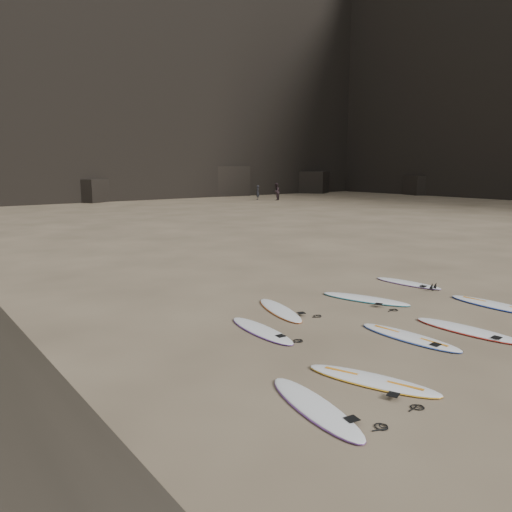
{
  "coord_description": "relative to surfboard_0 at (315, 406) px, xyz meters",
  "views": [
    {
      "loc": [
        -9.3,
        -6.11,
        3.7
      ],
      "look_at": [
        -2.02,
        3.49,
        1.5
      ],
      "focal_mm": 35.0,
      "sensor_mm": 36.0,
      "label": 1
    }
  ],
  "objects": [
    {
      "name": "surfboard_0",
      "position": [
        0.0,
        0.0,
        0.0
      ],
      "size": [
        0.97,
        2.41,
        0.08
      ],
      "primitive_type": "ellipsoid",
      "rotation": [
        0.0,
        0.0,
        -0.18
      ],
      "color": "white",
      "rests_on": "ground"
    },
    {
      "name": "surfboard_1",
      "position": [
        1.47,
        0.11,
        0.0
      ],
      "size": [
        1.37,
        2.42,
        0.09
      ],
      "primitive_type": "ellipsoid",
      "rotation": [
        0.0,
        0.0,
        0.36
      ],
      "color": "white",
      "rests_on": "ground"
    },
    {
      "name": "surfboard_5",
      "position": [
        1.56,
        3.36,
        -0.0
      ],
      "size": [
        0.67,
        2.29,
        0.08
      ],
      "primitive_type": "ellipsoid",
      "rotation": [
        0.0,
        0.0,
        -0.06
      ],
      "color": "white",
      "rests_on": "ground"
    },
    {
      "name": "surfboard_6",
      "position": [
        2.92,
        4.33,
        -0.0
      ],
      "size": [
        1.16,
        2.36,
        0.08
      ],
      "primitive_type": "ellipsoid",
      "rotation": [
        0.0,
        0.0,
        -0.28
      ],
      "color": "white",
      "rests_on": "ground"
    },
    {
      "name": "surfboard_3",
      "position": [
        5.27,
        0.54,
        0.0
      ],
      "size": [
        0.83,
        2.53,
        0.09
      ],
      "primitive_type": "ellipsoid",
      "rotation": [
        0.0,
        0.0,
        0.1
      ],
      "color": "white",
      "rests_on": "ground"
    },
    {
      "name": "person_b",
      "position": [
        29.07,
        36.29,
        0.88
      ],
      "size": [
        1.13,
        1.07,
        1.84
      ],
      "primitive_type": "imported",
      "rotation": [
        0.0,
        0.0,
        3.71
      ],
      "color": "black",
      "rests_on": "ground"
    },
    {
      "name": "surfboard_7",
      "position": [
        5.5,
        3.73,
        0.0
      ],
      "size": [
        1.44,
        2.57,
        0.09
      ],
      "primitive_type": "ellipsoid",
      "rotation": [
        0.0,
        0.0,
        0.35
      ],
      "color": "white",
      "rests_on": "ground"
    },
    {
      "name": "surfboard_4",
      "position": [
        7.77,
        1.16,
        0.0
      ],
      "size": [
        0.66,
        2.62,
        0.09
      ],
      "primitive_type": "ellipsoid",
      "rotation": [
        0.0,
        0.0,
        0.01
      ],
      "color": "white",
      "rests_on": "ground"
    },
    {
      "name": "headland",
      "position": [
        28.11,
        49.76,
        20.98
      ],
      "size": [
        170.0,
        101.0,
        63.47
      ],
      "color": "black",
      "rests_on": "ground"
    },
    {
      "name": "surfboard_2",
      "position": [
        3.84,
        1.07,
        0.0
      ],
      "size": [
        0.74,
        2.44,
        0.09
      ],
      "primitive_type": "ellipsoid",
      "rotation": [
        0.0,
        0.0,
        0.07
      ],
      "color": "white",
      "rests_on": "ground"
    },
    {
      "name": "ground",
      "position": [
        4.27,
        0.98,
        -0.04
      ],
      "size": [
        240.0,
        240.0,
        0.0
      ],
      "primitive_type": "plane",
      "color": "#897559",
      "rests_on": "ground"
    },
    {
      "name": "person_a",
      "position": [
        28.05,
        38.24,
        0.74
      ],
      "size": [
        0.61,
        0.68,
        1.55
      ],
      "primitive_type": "imported",
      "rotation": [
        0.0,
        0.0,
        4.18
      ],
      "color": "black",
      "rests_on": "ground"
    },
    {
      "name": "surfboard_8",
      "position": [
        8.05,
        4.18,
        -0.0
      ],
      "size": [
        0.8,
        2.26,
        0.08
      ],
      "primitive_type": "ellipsoid",
      "rotation": [
        0.0,
        0.0,
        0.12
      ],
      "color": "white",
      "rests_on": "ground"
    }
  ]
}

